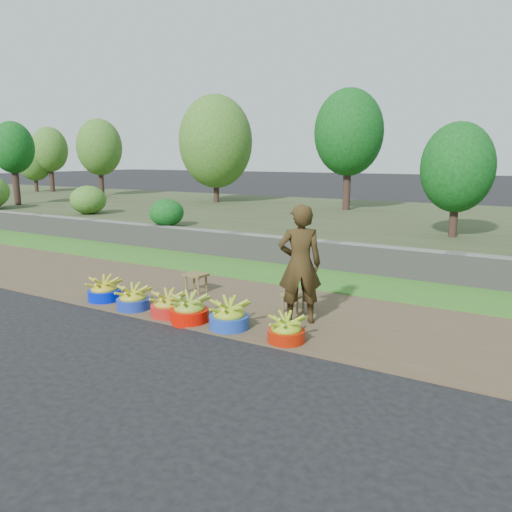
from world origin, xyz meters
The scene contains 15 objects.
ground_plane centered at (0.00, 0.00, 0.00)m, with size 120.00×120.00×0.00m, color black.
dirt_shoulder centered at (0.00, 1.25, 0.01)m, with size 80.00×2.50×0.02m, color #4E402C.
grass_verge centered at (0.00, 3.25, 0.02)m, with size 80.00×1.50×0.04m, color #377623.
retaining_wall centered at (0.00, 4.10, 0.28)m, with size 80.00×0.35×0.55m, color slate.
earth_bank centered at (0.00, 9.00, 0.25)m, with size 80.00×10.00×0.50m, color #3A4527.
vegetation centered at (1.77, 8.82, 2.50)m, with size 37.35×7.97×3.98m.
basin_a centered at (-2.13, 0.35, 0.16)m, with size 0.49×0.49×0.36m.
basin_b centered at (-1.44, 0.25, 0.16)m, with size 0.47×0.47×0.35m.
basin_c centered at (-0.82, 0.27, 0.16)m, with size 0.47×0.47×0.35m.
basin_d centered at (-0.41, 0.23, 0.17)m, with size 0.51×0.51×0.38m.
basin_e centered at (0.18, 0.28, 0.17)m, with size 0.51×0.51×0.38m.
basin_f centered at (1.02, 0.23, 0.15)m, with size 0.45×0.45×0.33m.
stool_left centered at (-1.22, 1.43, 0.26)m, with size 0.37×0.29×0.30m.
stool_right centered at (0.59, 1.27, 0.23)m, with size 0.32×0.26×0.27m.
vendor_woman centered at (0.84, 0.94, 0.79)m, with size 0.56×0.37×1.55m, color black.
Camera 1 is at (3.56, -4.71, 2.15)m, focal length 35.00 mm.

